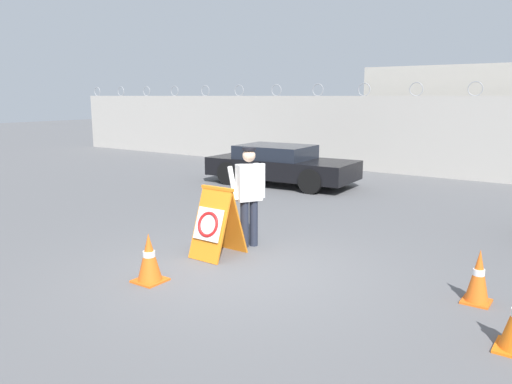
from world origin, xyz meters
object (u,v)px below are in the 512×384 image
(barricade_sign, at_px, (216,222))
(parked_car_front_coupe, at_px, (280,164))
(security_guard, at_px, (249,192))
(traffic_cone_near, at_px, (149,258))
(traffic_cone_mid, at_px, (478,276))

(barricade_sign, relative_size, parked_car_front_coupe, 0.26)
(security_guard, height_order, parked_car_front_coupe, security_guard)
(traffic_cone_near, distance_m, parked_car_front_coupe, 8.47)
(barricade_sign, bearing_deg, security_guard, 82.53)
(traffic_cone_mid, bearing_deg, traffic_cone_near, -154.80)
(barricade_sign, height_order, parked_car_front_coupe, parked_car_front_coupe)
(traffic_cone_near, relative_size, traffic_cone_mid, 1.00)
(security_guard, bearing_deg, barricade_sign, 20.67)
(security_guard, bearing_deg, traffic_cone_near, 25.41)
(traffic_cone_near, height_order, parked_car_front_coupe, parked_car_front_coupe)
(traffic_cone_near, xyz_separation_m, parked_car_front_coupe, (-2.78, 8.00, 0.26))
(security_guard, height_order, traffic_cone_mid, security_guard)
(traffic_cone_near, height_order, traffic_cone_mid, same)
(barricade_sign, height_order, security_guard, security_guard)
(traffic_cone_near, distance_m, traffic_cone_mid, 4.53)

